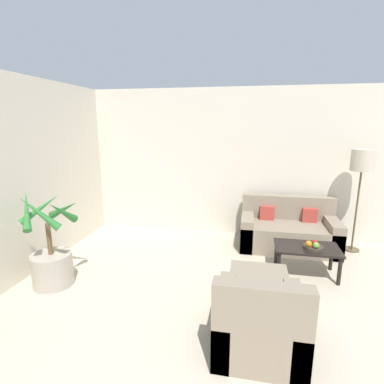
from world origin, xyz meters
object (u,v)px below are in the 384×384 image
Objects in this scene: potted_palm at (51,258)px; coffee_table at (307,251)px; sofa_loveseat at (288,231)px; orange_fruit at (309,244)px; apple_red at (315,243)px; ottoman at (258,285)px; floor_lamp at (362,165)px; fruit_bowl at (313,247)px; apple_green at (316,245)px; armchair at (259,323)px.

coffee_table is (3.29, 0.92, -0.03)m from potted_palm.
orange_fruit is (0.14, -1.04, 0.22)m from sofa_loveseat.
apple_red is 0.11× the size of ottoman.
floor_lamp is at bearing 48.18° from coffee_table.
fruit_bowl is 3.06× the size of apple_green.
fruit_bowl is (0.21, -1.00, 0.15)m from sofa_loveseat.
floor_lamp is at bearing 54.33° from apple_green.
sofa_loveseat is at bearing 78.07° from armchair.
coffee_table is at bearing 48.79° from ottoman.
sofa_loveseat is at bearing 101.80° from apple_green.
coffee_table is 3.39× the size of fruit_bowl.
coffee_table is at bearing 156.35° from apple_red.
floor_lamp is 1.72m from orange_fruit.
ottoman is (2.63, 0.16, -0.19)m from potted_palm.
apple_green is (3.38, 0.79, 0.12)m from potted_palm.
sofa_loveseat reaches higher than coffee_table.
coffee_table is at bearing 88.72° from orange_fruit.
orange_fruit reaches higher than ottoman.
armchair is (-1.58, -2.60, -1.17)m from floor_lamp.
sofa_loveseat reaches higher than apple_green.
potted_palm is 1.90× the size of ottoman.
sofa_loveseat is 0.96m from coffee_table.
orange_fruit reaches higher than apple_red.
orange_fruit is at bearing -150.47° from fruit_bowl.
apple_red is (3.38, 0.88, 0.12)m from potted_palm.
apple_red is 0.09m from apple_green.
fruit_bowl is 1.71m from armchair.
apple_green is (0.02, -0.07, 0.06)m from fruit_bowl.
apple_green is 0.09m from orange_fruit.
fruit_bowl is 0.10m from apple_green.
potted_palm reaches higher than apple_red.
armchair is (-0.67, -1.59, -0.08)m from coffee_table.
coffee_table is at bearing 122.97° from apple_green.
floor_lamp is at bearing 58.71° from armchair.
armchair is at bearing -114.24° from orange_fruit.
ottoman is at bearing -140.07° from apple_green.
apple_green reaches higher than fruit_bowl.
sofa_loveseat reaches higher than armchair.
orange_fruit is 0.12× the size of ottoman.
sofa_loveseat is at bearing 101.64° from fruit_bowl.
coffee_table is (-0.91, -1.01, -1.09)m from floor_lamp.
coffee_table is 0.12m from fruit_bowl.
potted_palm is at bearing -166.87° from apple_green.
sofa_loveseat is 1.03m from apple_red.
fruit_bowl is (0.07, -0.06, 0.08)m from coffee_table.
potted_palm is at bearing -149.44° from sofa_loveseat.
ottoman is (-0.75, -0.72, -0.31)m from apple_red.
sofa_loveseat is 1.78m from ottoman.
ottoman is (-0.53, -1.70, -0.09)m from sofa_loveseat.
sofa_loveseat is 1.83× the size of coffee_table.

